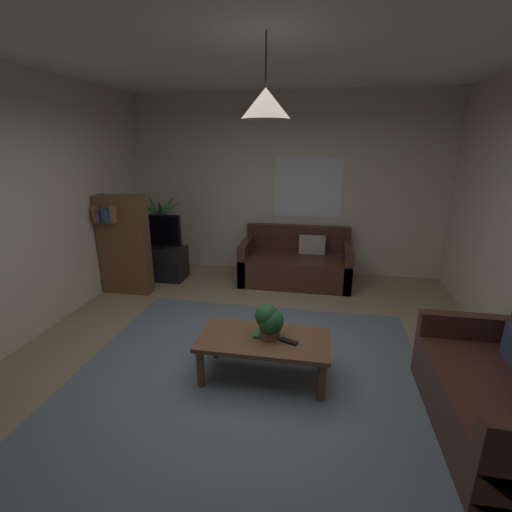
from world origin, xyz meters
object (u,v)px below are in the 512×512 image
(couch_right_side, at_px, (506,402))
(tv, at_px, (154,231))
(potted_plant_on_table, at_px, (269,321))
(book_on_table_0, at_px, (260,334))
(bookshelf_corner, at_px, (124,244))
(potted_palm_corner, at_px, (163,237))
(remote_on_table_0, at_px, (289,342))
(pendant_lamp, at_px, (266,103))
(couch_under_window, at_px, (296,264))
(tv_stand, at_px, (157,263))
(coffee_table, at_px, (264,344))

(couch_right_side, xyz_separation_m, tv, (-3.92, 2.56, 0.50))
(couch_right_side, bearing_deg, potted_plant_on_table, -101.78)
(book_on_table_0, xyz_separation_m, bookshelf_corner, (-2.22, 1.59, 0.30))
(potted_plant_on_table, relative_size, potted_palm_corner, 0.24)
(remote_on_table_0, height_order, potted_plant_on_table, potted_plant_on_table)
(book_on_table_0, distance_m, pendant_lamp, 1.94)
(potted_palm_corner, relative_size, bookshelf_corner, 0.94)
(potted_plant_on_table, distance_m, pendant_lamp, 1.78)
(potted_plant_on_table, bearing_deg, couch_right_side, -11.78)
(couch_right_side, bearing_deg, book_on_table_0, -101.65)
(couch_under_window, xyz_separation_m, pendant_lamp, (-0.11, -2.48, 2.08))
(tv_stand, height_order, pendant_lamp, pendant_lamp)
(couch_under_window, distance_m, remote_on_table_0, 2.52)
(tv_stand, bearing_deg, book_on_table_0, -47.09)
(book_on_table_0, bearing_deg, potted_palm_corner, 128.80)
(book_on_table_0, bearing_deg, pendant_lamp, -40.23)
(couch_under_window, bearing_deg, book_on_table_0, -93.38)
(book_on_table_0, relative_size, potted_palm_corner, 0.10)
(potted_palm_corner, xyz_separation_m, bookshelf_corner, (-0.10, -1.05, 0.16))
(coffee_table, bearing_deg, book_on_table_0, 139.77)
(bookshelf_corner, bearing_deg, potted_palm_corner, 84.60)
(pendant_lamp, bearing_deg, bookshelf_corner, 144.25)
(bookshelf_corner, height_order, pendant_lamp, pendant_lamp)
(potted_palm_corner, height_order, bookshelf_corner, bookshelf_corner)
(pendant_lamp, bearing_deg, coffee_table, -153.43)
(couch_under_window, xyz_separation_m, coffee_table, (-0.11, -2.48, 0.07))
(potted_palm_corner, bearing_deg, remote_on_table_0, -48.59)
(book_on_table_0, xyz_separation_m, potted_palm_corner, (-2.12, 2.64, 0.14))
(potted_plant_on_table, xyz_separation_m, tv, (-2.12, 2.18, 0.21))
(couch_under_window, height_order, tv, tv)
(couch_under_window, relative_size, couch_right_side, 1.13)
(tv_stand, distance_m, bookshelf_corner, 0.78)
(tv, relative_size, bookshelf_corner, 0.62)
(book_on_table_0, height_order, tv, tv)
(pendant_lamp, bearing_deg, potted_palm_corner, 128.96)
(potted_plant_on_table, bearing_deg, tv_stand, 133.86)
(couch_right_side, bearing_deg, bookshelf_corner, -115.78)
(coffee_table, relative_size, potted_palm_corner, 0.89)
(coffee_table, relative_size, tv, 1.35)
(tv, height_order, pendant_lamp, pendant_lamp)
(coffee_table, relative_size, potted_plant_on_table, 3.70)
(couch_under_window, bearing_deg, couch_right_side, -58.43)
(book_on_table_0, bearing_deg, remote_on_table_0, -14.67)
(couch_right_side, height_order, bookshelf_corner, bookshelf_corner)
(remote_on_table_0, distance_m, tv_stand, 3.23)
(potted_palm_corner, bearing_deg, couch_under_window, -4.97)
(coffee_table, height_order, potted_plant_on_table, potted_plant_on_table)
(book_on_table_0, height_order, potted_palm_corner, potted_palm_corner)
(couch_right_side, relative_size, coffee_table, 1.24)
(couch_under_window, bearing_deg, coffee_table, -92.43)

